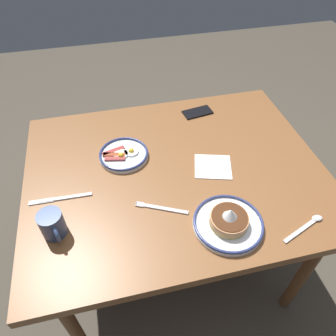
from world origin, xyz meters
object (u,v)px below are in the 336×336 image
(plate_near_main, at_px, (124,154))
(tea_spoon, at_px, (308,225))
(coffee_mug, at_px, (52,224))
(cell_phone, at_px, (197,112))
(butter_knife, at_px, (61,198))
(plate_center_pancakes, at_px, (228,222))
(fork_near, at_px, (161,208))
(paper_napkin, at_px, (213,167))

(plate_near_main, xyz_separation_m, tea_spoon, (-0.59, 0.50, -0.01))
(coffee_mug, xyz_separation_m, cell_phone, (-0.68, -0.56, -0.05))
(cell_phone, xyz_separation_m, butter_knife, (0.67, 0.41, -0.00))
(plate_near_main, bearing_deg, coffee_mug, 49.47)
(butter_knife, bearing_deg, plate_center_pancakes, 155.83)
(cell_phone, bearing_deg, fork_near, 51.52)
(cell_phone, xyz_separation_m, fork_near, (0.30, 0.54, -0.00))
(plate_near_main, distance_m, butter_knife, 0.32)
(butter_knife, relative_size, tea_spoon, 1.29)
(paper_napkin, height_order, fork_near, fork_near)
(plate_center_pancakes, bearing_deg, cell_phone, -97.87)
(butter_knife, xyz_separation_m, tea_spoon, (-0.85, 0.32, 0.00))
(plate_near_main, relative_size, paper_napkin, 1.41)
(plate_center_pancakes, height_order, cell_phone, plate_center_pancakes)
(fork_near, distance_m, butter_knife, 0.39)
(plate_center_pancakes, relative_size, paper_napkin, 1.66)
(cell_phone, distance_m, paper_napkin, 0.38)
(coffee_mug, height_order, tea_spoon, coffee_mug)
(plate_near_main, height_order, fork_near, plate_near_main)
(plate_near_main, height_order, butter_knife, plate_near_main)
(paper_napkin, distance_m, fork_near, 0.30)
(fork_near, bearing_deg, cell_phone, -119.35)
(plate_near_main, xyz_separation_m, cell_phone, (-0.40, -0.23, -0.01))
(plate_near_main, relative_size, tea_spoon, 1.16)
(plate_near_main, xyz_separation_m, paper_napkin, (-0.35, 0.15, -0.01))
(coffee_mug, bearing_deg, fork_near, -177.41)
(coffee_mug, distance_m, cell_phone, 0.88)
(cell_phone, xyz_separation_m, paper_napkin, (0.05, 0.38, -0.00))
(coffee_mug, distance_m, butter_knife, 0.16)
(fork_near, bearing_deg, paper_napkin, -147.65)
(cell_phone, height_order, fork_near, cell_phone)
(plate_near_main, xyz_separation_m, fork_near, (-0.10, 0.31, -0.01))
(plate_center_pancakes, xyz_separation_m, coffee_mug, (0.59, -0.11, 0.03))
(plate_center_pancakes, relative_size, tea_spoon, 1.36)
(cell_phone, height_order, butter_knife, cell_phone)
(plate_near_main, xyz_separation_m, butter_knife, (0.26, 0.18, -0.01))
(plate_center_pancakes, relative_size, butter_knife, 1.06)
(cell_phone, height_order, paper_napkin, cell_phone)
(plate_center_pancakes, height_order, coffee_mug, coffee_mug)
(coffee_mug, relative_size, paper_napkin, 0.76)
(coffee_mug, xyz_separation_m, tea_spoon, (-0.87, 0.17, -0.05))
(cell_phone, distance_m, tea_spoon, 0.76)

